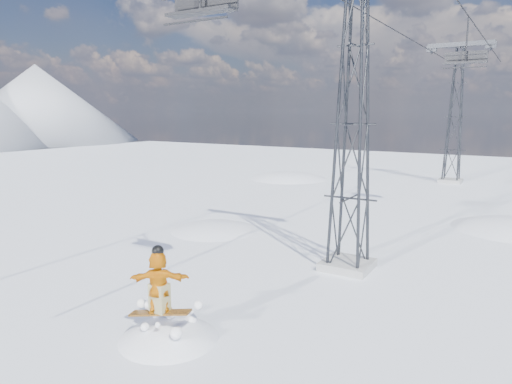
% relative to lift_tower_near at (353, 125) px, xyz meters
% --- Properties ---
extents(ground, '(120.00, 120.00, 0.00)m').
position_rel_lift_tower_near_xyz_m(ground, '(-0.80, -8.00, -5.47)').
color(ground, white).
rests_on(ground, ground).
extents(snow_terrain, '(39.00, 37.00, 22.00)m').
position_rel_lift_tower_near_xyz_m(snow_terrain, '(-5.57, 13.24, -15.06)').
color(snow_terrain, white).
rests_on(snow_terrain, ground).
extents(lift_tower_near, '(5.20, 1.80, 11.43)m').
position_rel_lift_tower_near_xyz_m(lift_tower_near, '(0.00, 0.00, 0.00)').
color(lift_tower_near, '#999999').
rests_on(lift_tower_near, ground).
extents(lift_tower_far, '(5.20, 1.80, 11.43)m').
position_rel_lift_tower_near_xyz_m(lift_tower_far, '(0.00, 25.00, 0.00)').
color(lift_tower_far, '#999999').
rests_on(lift_tower_far, ground).
extents(haul_cables, '(4.46, 51.00, 0.06)m').
position_rel_lift_tower_near_xyz_m(haul_cables, '(0.00, 11.50, 5.38)').
color(haul_cables, black).
rests_on(haul_cables, ground).
extents(lift_chair_near, '(2.10, 0.60, 2.60)m').
position_rel_lift_tower_near_xyz_m(lift_chair_near, '(-2.20, -5.93, 3.30)').
color(lift_chair_near, black).
rests_on(lift_chair_near, ground).
extents(lift_chair_mid, '(2.14, 0.61, 2.65)m').
position_rel_lift_tower_near_xyz_m(lift_chair_mid, '(2.20, 11.18, 3.26)').
color(lift_chair_mid, black).
rests_on(lift_chair_mid, ground).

